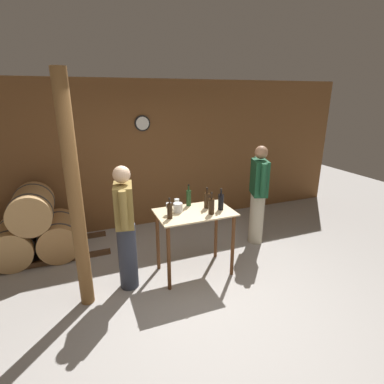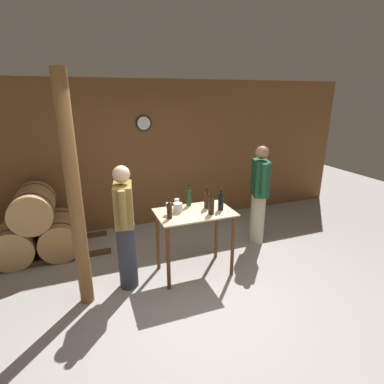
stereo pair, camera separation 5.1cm
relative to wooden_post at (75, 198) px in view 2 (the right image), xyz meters
name	(u,v)px [view 2 (the right image)]	position (x,y,z in m)	size (l,w,h in m)	color
ground_plane	(207,307)	(1.34, -0.64, -1.35)	(14.00, 14.00, 0.00)	#9E9993
back_wall	(151,155)	(1.34, 2.06, 0.00)	(8.40, 0.08, 2.70)	brown
barrel_rack	(37,228)	(-0.64, 1.44, -0.89)	(2.09, 0.86, 1.12)	#4C331E
tasting_table	(195,225)	(1.47, 0.13, -0.62)	(1.04, 0.65, 0.93)	beige
wooden_post	(75,198)	(0.00, 0.00, 0.00)	(0.16, 0.16, 2.70)	brown
wine_bottle_far_left	(169,210)	(1.09, 0.03, -0.32)	(0.07, 0.07, 0.28)	black
wine_bottle_left	(189,197)	(1.48, 0.38, -0.30)	(0.07, 0.07, 0.31)	#193819
wine_bottle_center	(211,206)	(1.65, -0.02, -0.31)	(0.08, 0.08, 0.30)	black
wine_bottle_right	(207,200)	(1.69, 0.20, -0.31)	(0.08, 0.08, 0.30)	black
wine_bottle_far_right	(221,202)	(1.83, 0.07, -0.31)	(0.08, 0.08, 0.30)	black
wine_glass_near_left	(169,206)	(1.12, 0.17, -0.31)	(0.07, 0.07, 0.16)	silver
wine_glass_near_center	(177,201)	(1.30, 0.35, -0.33)	(0.07, 0.07, 0.13)	silver
ice_bucket	(178,208)	(1.26, 0.20, -0.36)	(0.13, 0.13, 0.12)	silver
person_host	(259,194)	(2.79, 0.59, -0.47)	(0.34, 0.56, 1.67)	#B7AD93
person_visitor_with_scarf	(125,226)	(0.54, 0.13, -0.48)	(0.29, 0.58, 1.64)	#333847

